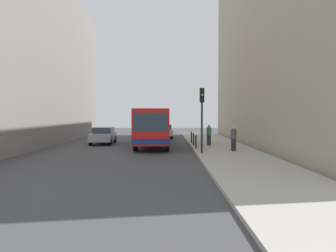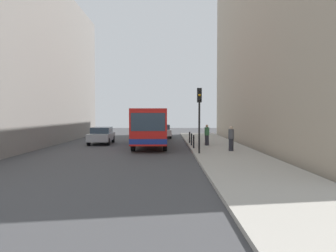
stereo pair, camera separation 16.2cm
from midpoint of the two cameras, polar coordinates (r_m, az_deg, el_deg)
The scene contains 13 objects.
ground_plane at distance 22.69m, azimuth -3.68°, elevation -4.52°, with size 80.00×80.00×0.00m, color #424244.
sidewalk at distance 22.97m, azimuth 9.93°, elevation -4.28°, with size 4.40×40.00×0.15m, color #ADA89E.
building_left at distance 29.86m, azimuth -26.16°, elevation 10.59°, with size 7.00×32.00×14.28m, color gray.
building_right at distance 29.00m, azimuth 20.98°, elevation 14.40°, with size 7.00×32.00×17.73m, color #B2A38C.
bus at distance 26.86m, azimuth -2.68°, elevation 0.19°, with size 2.69×11.06×3.00m.
car_beside_bus at distance 29.08m, azimuth -11.36°, elevation -1.57°, with size 1.99×4.46×1.48m.
car_behind_bus at distance 35.88m, azimuth -0.81°, elevation -0.85°, with size 2.09×4.51×1.48m.
traffic_light at distance 20.37m, azimuth 5.91°, elevation 3.19°, with size 0.28×0.33×4.10m.
bollard_near at distance 23.53m, azimuth 4.89°, elevation -2.76°, with size 0.11×0.11×0.95m, color black.
bollard_mid at distance 25.73m, azimuth 4.48°, elevation -2.35°, with size 0.11×0.11×0.95m, color black.
bollard_far at distance 27.93m, azimuth 4.13°, elevation -2.01°, with size 0.11×0.11×0.95m, color black.
pedestrian_near_signal at distance 22.07m, azimuth 11.42°, elevation -2.18°, with size 0.38×0.38×1.67m.
pedestrian_mid_sidewalk at distance 25.74m, azimuth 7.19°, elevation -1.59°, with size 0.38×0.38×1.65m.
Camera 2 is at (1.58, -22.49, 2.59)m, focal length 34.55 mm.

